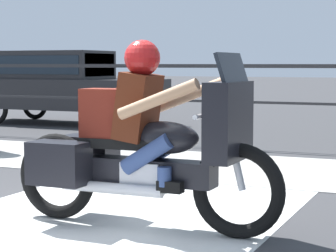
{
  "coord_description": "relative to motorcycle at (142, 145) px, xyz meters",
  "views": [
    {
      "loc": [
        3.29,
        -4.57,
        1.34
      ],
      "look_at": [
        1.08,
        0.44,
        0.81
      ],
      "focal_mm": 70.0,
      "sensor_mm": 36.0,
      "label": 1
    }
  ],
  "objects": [
    {
      "name": "crosswalk_band",
      "position": [
        -0.38,
        -0.34,
        -0.68
      ],
      "size": [
        2.83,
        6.0,
        0.01
      ],
      "primitive_type": "cube",
      "color": "silver",
      "rests_on": "ground"
    },
    {
      "name": "parked_car",
      "position": [
        -5.72,
        7.63,
        0.24
      ],
      "size": [
        4.4,
        1.63,
        1.62
      ],
      "rotation": [
        0.0,
        0.0,
        0.05
      ],
      "color": "#232326",
      "rests_on": "ground"
    },
    {
      "name": "motorcycle",
      "position": [
        0.0,
        0.0,
        0.0
      ],
      "size": [
        2.37,
        0.76,
        1.53
      ],
      "rotation": [
        0.0,
        0.0,
        -0.01
      ],
      "color": "black",
      "rests_on": "ground"
    },
    {
      "name": "ground_plane",
      "position": [
        -0.98,
        -0.14,
        -0.68
      ],
      "size": [
        120.0,
        120.0,
        0.0
      ],
      "primitive_type": "plane",
      "color": "#38383A"
    },
    {
      "name": "fence_railing",
      "position": [
        -0.98,
        5.23,
        0.36
      ],
      "size": [
        36.0,
        0.05,
        1.33
      ],
      "color": "#232326",
      "rests_on": "ground"
    },
    {
      "name": "sidewalk_band",
      "position": [
        -0.98,
        3.26,
        -0.68
      ],
      "size": [
        44.0,
        2.4,
        0.01
      ],
      "primitive_type": "cube",
      "color": "#A8A59E",
      "rests_on": "ground"
    }
  ]
}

